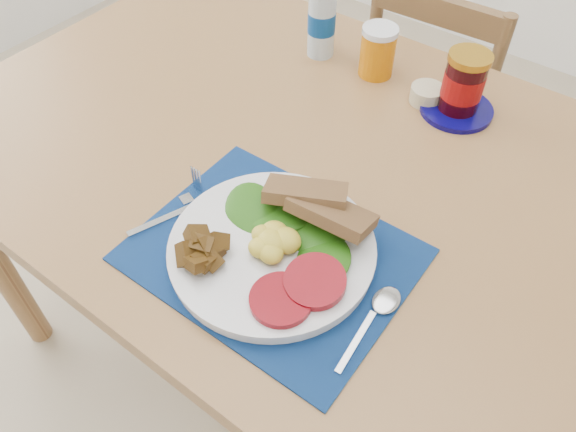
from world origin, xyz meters
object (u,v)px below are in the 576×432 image
object	(u,v)px
breakfast_plate	(267,245)
juice_glass	(378,53)
water_bottle	(322,16)
jam_on_saucer	(462,87)
chair_far	(434,89)

from	to	relation	value
breakfast_plate	juice_glass	distance (m)	0.52
water_bottle	juice_glass	xyz separation A→B (m)	(0.13, 0.01, -0.04)
water_bottle	jam_on_saucer	bearing A→B (deg)	-1.65
breakfast_plate	water_bottle	world-z (taller)	water_bottle
breakfast_plate	chair_far	bearing A→B (deg)	78.64
breakfast_plate	water_bottle	xyz separation A→B (m)	(-0.25, 0.50, 0.06)
juice_glass	jam_on_saucer	distance (m)	0.19
chair_far	juice_glass	world-z (taller)	chair_far
juice_glass	water_bottle	bearing A→B (deg)	-177.05
water_bottle	jam_on_saucer	xyz separation A→B (m)	(0.33, -0.01, -0.03)
chair_far	water_bottle	size ratio (longest dim) A/B	5.02
chair_far	water_bottle	bearing A→B (deg)	65.48
breakfast_plate	juice_glass	size ratio (longest dim) A/B	3.13
water_bottle	juice_glass	distance (m)	0.14
water_bottle	juice_glass	world-z (taller)	water_bottle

